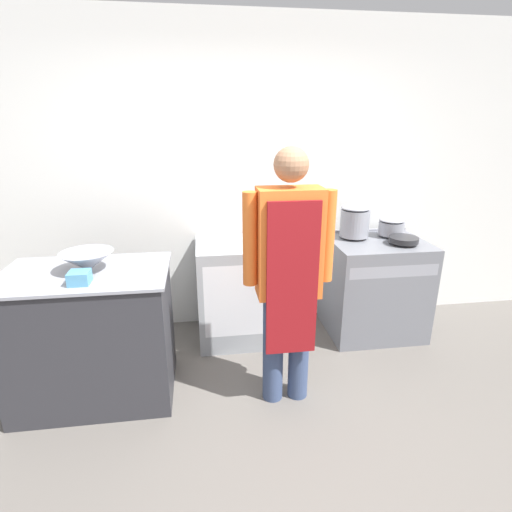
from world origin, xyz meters
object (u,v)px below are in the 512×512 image
(fridge_unit, at_px, (235,291))
(mixing_bowl, at_px, (88,261))
(stove, at_px, (374,287))
(plastic_tub, at_px, (79,278))
(person_cook, at_px, (289,269))
(sauce_pot, at_px, (391,226))
(saute_pan, at_px, (404,240))
(stock_pot, at_px, (355,221))

(fridge_unit, relative_size, mixing_bowl, 2.58)
(mixing_bowl, bearing_deg, stove, 14.15)
(plastic_tub, bearing_deg, person_cook, -1.47)
(stove, xyz_separation_m, sauce_pot, (0.16, 0.12, 0.53))
(sauce_pot, bearing_deg, plastic_tub, -159.40)
(plastic_tub, bearing_deg, fridge_unit, 40.34)
(mixing_bowl, height_order, sauce_pot, mixing_bowl)
(fridge_unit, height_order, saute_pan, saute_pan)
(stock_pot, bearing_deg, mixing_bowl, -161.64)
(stock_pot, xyz_separation_m, saute_pan, (0.35, -0.24, -0.12))
(person_cook, relative_size, mixing_bowl, 5.04)
(stove, height_order, sauce_pot, sauce_pot)
(stove, height_order, fridge_unit, stove)
(stove, xyz_separation_m, person_cook, (-0.99, -0.82, 0.54))
(person_cook, distance_m, mixing_bowl, 1.30)
(fridge_unit, bearing_deg, stove, -2.67)
(fridge_unit, distance_m, mixing_bowl, 1.31)
(fridge_unit, bearing_deg, stock_pot, 3.24)
(mixing_bowl, bearing_deg, sauce_pot, 15.87)
(stock_pot, relative_size, saute_pan, 1.13)
(fridge_unit, bearing_deg, plastic_tub, -139.66)
(person_cook, height_order, sauce_pot, person_cook)
(sauce_pot, bearing_deg, stock_pot, 180.00)
(person_cook, height_order, mixing_bowl, person_cook)
(stock_pot, bearing_deg, plastic_tub, -156.30)
(person_cook, bearing_deg, sauce_pot, 39.39)
(plastic_tub, bearing_deg, stove, 19.30)
(mixing_bowl, relative_size, sauce_pot, 1.53)
(stock_pot, height_order, saute_pan, stock_pot)
(person_cook, bearing_deg, stove, 39.90)
(sauce_pot, bearing_deg, person_cook, -140.61)
(stove, distance_m, fridge_unit, 1.26)
(mixing_bowl, bearing_deg, saute_pan, 10.58)
(fridge_unit, distance_m, saute_pan, 1.51)
(saute_pan, bearing_deg, sauce_pot, 90.00)
(mixing_bowl, distance_m, saute_pan, 2.47)
(fridge_unit, bearing_deg, person_cook, -72.82)
(fridge_unit, xyz_separation_m, plastic_tub, (-1.00, -0.85, 0.53))
(stove, height_order, plastic_tub, plastic_tub)
(saute_pan, bearing_deg, mixing_bowl, -169.42)
(mixing_bowl, height_order, stock_pot, stock_pot)
(fridge_unit, xyz_separation_m, saute_pan, (1.42, -0.18, 0.47))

